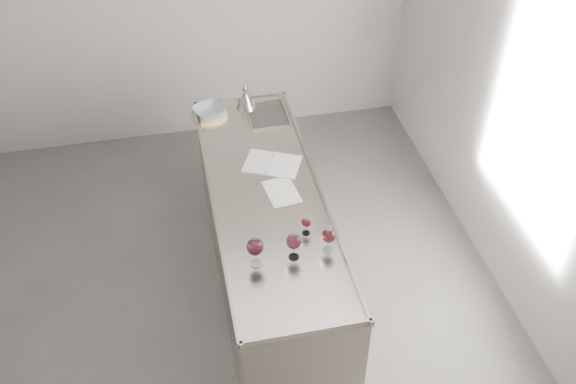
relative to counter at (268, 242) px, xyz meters
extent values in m
cube|color=#4A4846|center=(-0.50, -0.30, -0.48)|extent=(4.50, 5.00, 0.02)
cube|color=#A19E9C|center=(-0.50, 2.21, 0.93)|extent=(4.50, 0.02, 2.80)
cube|color=#A19E9C|center=(1.76, -0.30, 0.93)|extent=(0.02, 5.00, 2.80)
cube|color=gray|center=(0.00, 0.00, -0.01)|extent=(0.75, 2.40, 0.92)
cube|color=gray|center=(0.00, 0.00, 0.46)|extent=(0.77, 2.42, 0.02)
cube|color=gray|center=(0.00, -1.19, 0.48)|extent=(0.77, 0.02, 0.03)
cube|color=gray|center=(0.00, 1.19, 0.48)|extent=(0.77, 0.02, 0.03)
cube|color=gray|center=(-0.37, 0.00, 0.48)|extent=(0.02, 2.42, 0.03)
cube|color=gray|center=(0.36, 0.00, 0.48)|extent=(0.02, 2.42, 0.03)
cube|color=#595654|center=(0.17, 0.92, 0.46)|extent=(0.30, 0.38, 0.01)
cylinder|color=white|center=(-0.19, -0.62, 0.47)|extent=(0.07, 0.07, 0.00)
cylinder|color=white|center=(-0.19, -0.62, 0.52)|extent=(0.01, 0.01, 0.10)
ellipsoid|color=white|center=(-0.19, -0.62, 0.62)|extent=(0.10, 0.10, 0.11)
cylinder|color=#330710|center=(-0.19, -0.62, 0.59)|extent=(0.07, 0.07, 0.02)
cylinder|color=white|center=(0.05, -0.61, 0.47)|extent=(0.07, 0.07, 0.00)
cylinder|color=white|center=(0.05, -0.61, 0.52)|extent=(0.01, 0.01, 0.09)
ellipsoid|color=white|center=(0.05, -0.61, 0.60)|extent=(0.09, 0.09, 0.10)
cylinder|color=#34070F|center=(0.05, -0.61, 0.58)|extent=(0.07, 0.07, 0.02)
cylinder|color=white|center=(0.27, -0.60, 0.47)|extent=(0.06, 0.06, 0.00)
cylinder|color=white|center=(0.27, -0.60, 0.51)|extent=(0.01, 0.01, 0.08)
ellipsoid|color=white|center=(0.27, -0.60, 0.59)|extent=(0.09, 0.09, 0.09)
cylinder|color=#35070A|center=(0.27, -0.60, 0.57)|extent=(0.06, 0.06, 0.02)
cylinder|color=white|center=(0.18, -0.43, 0.47)|extent=(0.05, 0.05, 0.00)
cylinder|color=white|center=(0.18, -0.43, 0.50)|extent=(0.01, 0.01, 0.06)
ellipsoid|color=white|center=(0.18, -0.43, 0.57)|extent=(0.06, 0.06, 0.07)
cylinder|color=#3C080D|center=(0.18, -0.43, 0.55)|extent=(0.05, 0.05, 0.01)
cube|color=white|center=(0.01, 0.35, 0.47)|extent=(0.29, 0.33, 0.01)
cube|color=white|center=(0.19, 0.27, 0.47)|extent=(0.29, 0.33, 0.01)
cylinder|color=white|center=(0.10, 0.31, 0.48)|extent=(0.12, 0.25, 0.01)
cube|color=silver|center=(0.10, 0.00, 0.47)|extent=(0.24, 0.32, 0.00)
cylinder|color=beige|center=(-0.28, 1.02, 0.48)|extent=(0.32, 0.32, 0.02)
imported|color=#8F9EA6|center=(-0.28, 1.02, 0.52)|extent=(0.31, 0.31, 0.06)
cone|color=gray|center=(0.03, 1.08, 0.53)|extent=(0.15, 0.15, 0.13)
cylinder|color=gray|center=(0.03, 1.08, 0.62)|extent=(0.03, 0.03, 0.03)
cylinder|color=#99602A|center=(0.03, 1.08, 0.64)|extent=(0.04, 0.04, 0.02)
cone|color=gray|center=(0.03, 1.08, 0.67)|extent=(0.03, 0.03, 0.04)
camera|label=1|loc=(-0.55, -3.26, 3.37)|focal=40.00mm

